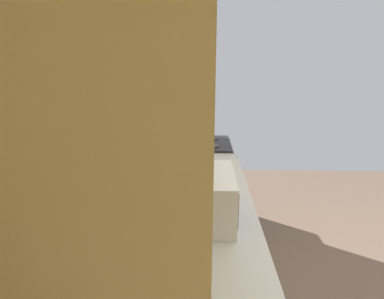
% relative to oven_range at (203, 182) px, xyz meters
% --- Properties ---
extents(wall_back, '(4.34, 0.12, 2.83)m').
position_rel_oven_range_xyz_m(wall_back, '(-1.60, 0.37, 0.94)').
color(wall_back, '#E9C97F').
rests_on(wall_back, ground_plane).
extents(upper_cabinets, '(2.21, 0.31, 0.67)m').
position_rel_oven_range_xyz_m(upper_cabinets, '(-2.02, 0.15, 1.34)').
color(upper_cabinets, beige).
extents(oven_range, '(0.69, 0.63, 1.11)m').
position_rel_oven_range_xyz_m(oven_range, '(0.00, 0.00, 0.00)').
color(oven_range, '#B7BABF').
rests_on(oven_range, ground_plane).
extents(microwave, '(0.50, 0.39, 0.29)m').
position_rel_oven_range_xyz_m(microwave, '(-1.69, 0.01, 0.59)').
color(microwave, white).
rests_on(microwave, counter_run).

